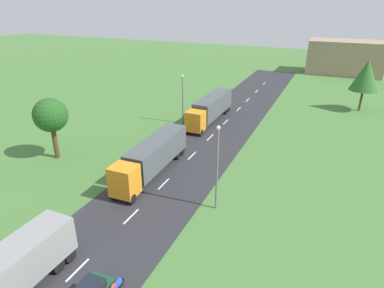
# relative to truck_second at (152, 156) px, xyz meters

# --- Properties ---
(road) EXTENTS (10.00, 140.00, 0.06)m
(road) POSITION_rel_truck_second_xyz_m (2.19, -8.62, -2.14)
(road) COLOR #2B2B30
(road) RESTS_ON ground
(lane_marking_centre) EXTENTS (0.16, 120.76, 0.01)m
(lane_marking_centre) POSITION_rel_truck_second_xyz_m (2.19, -11.68, -2.10)
(lane_marking_centre) COLOR white
(lane_marking_centre) RESTS_ON road
(truck_second) EXTENTS (2.72, 13.05, 3.64)m
(truck_second) POSITION_rel_truck_second_xyz_m (0.00, 0.00, 0.00)
(truck_second) COLOR orange
(truck_second) RESTS_ON road
(truck_third) EXTENTS (2.66, 13.51, 3.79)m
(truck_third) POSITION_rel_truck_second_xyz_m (-0.20, 18.62, 0.06)
(truck_third) COLOR orange
(truck_third) RESTS_ON road
(motorcycle_courier) EXTENTS (0.28, 1.94, 0.91)m
(motorcycle_courier) POSITION_rel_truck_second_xyz_m (5.93, -15.52, -1.62)
(motorcycle_courier) COLOR black
(motorcycle_courier) RESTS_ON road
(lamppost_second) EXTENTS (0.36, 0.36, 8.21)m
(lamppost_second) POSITION_rel_truck_second_xyz_m (8.67, -3.49, 2.42)
(lamppost_second) COLOR slate
(lamppost_second) RESTS_ON ground
(lamppost_third) EXTENTS (0.36, 0.36, 7.54)m
(lamppost_third) POSITION_rel_truck_second_xyz_m (-3.81, 16.16, 2.08)
(lamppost_third) COLOR slate
(lamppost_third) RESTS_ON ground
(tree_birch) EXTENTS (4.66, 4.66, 8.71)m
(tree_birch) POSITION_rel_truck_second_xyz_m (21.45, 33.97, 3.96)
(tree_birch) COLOR #513823
(tree_birch) RESTS_ON ground
(tree_maple) EXTENTS (3.98, 3.98, 7.45)m
(tree_maple) POSITION_rel_truck_second_xyz_m (-12.80, -1.04, 3.22)
(tree_maple) COLOR #513823
(tree_maple) RESTS_ON ground
(distant_building) EXTENTS (17.57, 9.18, 8.13)m
(distant_building) POSITION_rel_truck_second_xyz_m (18.12, 65.56, 1.90)
(distant_building) COLOR #9E846B
(distant_building) RESTS_ON ground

